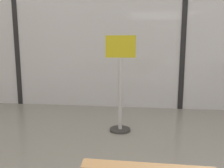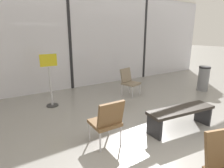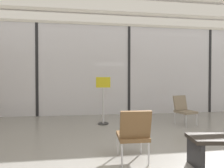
% 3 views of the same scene
% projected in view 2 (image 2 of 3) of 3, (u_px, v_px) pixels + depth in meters
% --- Properties ---
extents(glass_curtain_wall, '(14.00, 0.08, 3.49)m').
position_uv_depth(glass_curtain_wall, '(70.00, 40.00, 6.41)').
color(glass_curtain_wall, silver).
rests_on(glass_curtain_wall, ground).
extents(window_mullion_1, '(0.10, 0.12, 3.49)m').
position_uv_depth(window_mullion_1, '(70.00, 40.00, 6.41)').
color(window_mullion_1, black).
rests_on(window_mullion_1, ground).
extents(window_mullion_2, '(0.10, 0.12, 3.49)m').
position_uv_depth(window_mullion_2, '(144.00, 39.00, 8.23)').
color(window_mullion_2, black).
rests_on(window_mullion_2, ground).
extents(parked_airplane, '(12.75, 3.69, 3.69)m').
position_uv_depth(parked_airplane, '(16.00, 36.00, 10.40)').
color(parked_airplane, '#B2BCD6').
rests_on(parked_airplane, ground).
extents(lounge_chair_0, '(0.49, 0.53, 0.87)m').
position_uv_depth(lounge_chair_0, '(107.00, 120.00, 3.18)').
color(lounge_chair_0, brown).
rests_on(lounge_chair_0, ground).
extents(lounge_chair_2, '(0.61, 0.64, 0.87)m').
position_uv_depth(lounge_chair_2, '(129.00, 80.00, 5.94)').
color(lounge_chair_2, '#7F705B').
rests_on(lounge_chair_2, ground).
extents(waiting_bench, '(1.54, 0.59, 0.47)m').
position_uv_depth(waiting_bench, '(181.00, 113.00, 3.76)').
color(waiting_bench, '#28231E').
rests_on(waiting_bench, ground).
extents(trash_bin, '(0.38, 0.38, 0.86)m').
position_uv_depth(trash_bin, '(203.00, 78.00, 6.44)').
color(trash_bin, slate).
rests_on(trash_bin, ground).
extents(info_sign, '(0.44, 0.32, 1.44)m').
position_uv_depth(info_sign, '(50.00, 82.00, 4.94)').
color(info_sign, '#333333').
rests_on(info_sign, ground).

